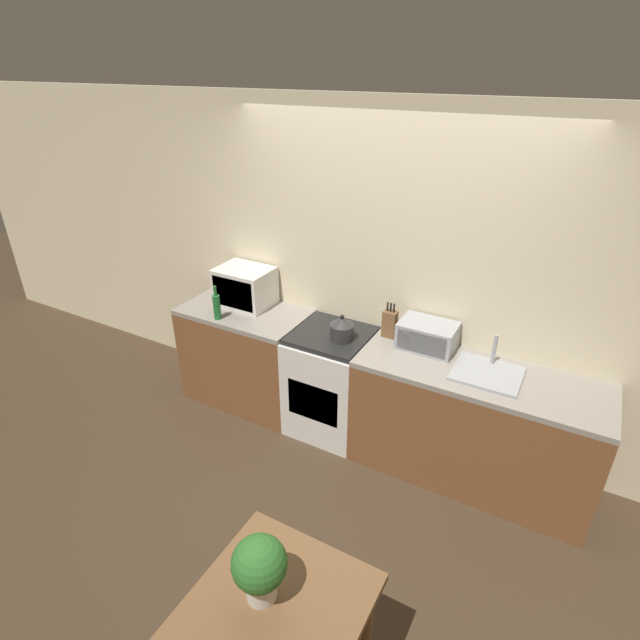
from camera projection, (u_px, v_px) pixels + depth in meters
name	position (u px, v px, depth m)	size (l,w,h in m)	color
ground_plane	(327.00, 486.00, 3.68)	(16.00, 16.00, 0.00)	#3D2D1E
wall_back	(388.00, 278.00, 3.83)	(10.00, 0.06, 2.60)	beige
counter_left_run	(248.00, 355.00, 4.46)	(1.08, 0.62, 0.90)	brown
counter_right_run	(472.00, 425.00, 3.60)	(1.69, 0.62, 0.90)	brown
stove_range	(331.00, 381.00, 4.09)	(0.61, 0.62, 0.90)	silver
kettle	(342.00, 329.00, 3.76)	(0.18, 0.18, 0.21)	#2D2D2D
microwave	(245.00, 287.00, 4.28)	(0.46, 0.36, 0.33)	silver
bottle	(217.00, 306.00, 4.05)	(0.06, 0.06, 0.29)	#1E662D
knife_block	(390.00, 324.00, 3.79)	(0.10, 0.07, 0.28)	brown
toaster_oven	(427.00, 336.00, 3.64)	(0.41, 0.28, 0.20)	#999BA0
sink_basin	(488.00, 372.00, 3.37)	(0.45, 0.39, 0.24)	#999BA0
dining_table	(273.00, 628.00, 2.11)	(0.72, 0.78, 0.77)	brown
potted_plant	(260.00, 566.00, 2.03)	(0.23, 0.23, 0.32)	beige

